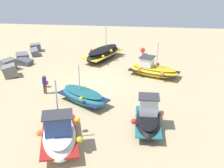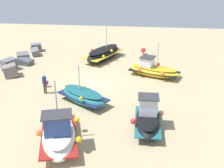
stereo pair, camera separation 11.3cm
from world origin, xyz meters
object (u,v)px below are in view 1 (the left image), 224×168
object	(u,v)px
fishing_boat_1	(153,70)
mooring_buoy_1	(46,83)
mooring_buoy_0	(143,50)
fishing_boat_0	(83,96)
fishing_boat_4	(103,54)
fishing_boat_2	(59,134)
fishing_boat_3	(148,119)
person_walking	(44,83)

from	to	relation	value
fishing_boat_1	mooring_buoy_1	bearing A→B (deg)	42.36
mooring_buoy_0	fishing_boat_0	bearing A→B (deg)	161.99
fishing_boat_4	fishing_boat_0	bearing A→B (deg)	24.77
fishing_boat_1	fishing_boat_2	bearing A→B (deg)	84.74
fishing_boat_1	mooring_buoy_0	size ratio (longest dim) A/B	6.65
fishing_boat_0	fishing_boat_3	world-z (taller)	fishing_boat_0
fishing_boat_4	person_walking	distance (m)	9.50
mooring_buoy_0	fishing_boat_2	bearing A→B (deg)	166.25
mooring_buoy_1	fishing_boat_2	bearing A→B (deg)	-156.04
person_walking	fishing_boat_1	bearing A→B (deg)	-34.69
fishing_boat_4	fishing_boat_1	bearing A→B (deg)	75.78
fishing_boat_1	person_walking	bearing A→B (deg)	49.94
fishing_boat_2	mooring_buoy_1	distance (m)	8.36
fishing_boat_3	fishing_boat_4	distance (m)	13.86
fishing_boat_1	fishing_boat_2	world-z (taller)	fishing_boat_2
fishing_boat_2	mooring_buoy_0	world-z (taller)	fishing_boat_2
fishing_boat_2	mooring_buoy_1	bearing A→B (deg)	-172.51
fishing_boat_2	mooring_buoy_0	size ratio (longest dim) A/B	6.61
person_walking	mooring_buoy_0	world-z (taller)	person_walking
fishing_boat_0	mooring_buoy_1	bearing A→B (deg)	179.20
fishing_boat_2	mooring_buoy_0	xyz separation A→B (m)	(17.74, -4.34, -0.24)
fishing_boat_3	fishing_boat_1	bearing A→B (deg)	-4.41
fishing_boat_0	fishing_boat_4	world-z (taller)	fishing_boat_4
fishing_boat_0	mooring_buoy_0	xyz separation A→B (m)	(12.62, -4.10, -0.09)
fishing_boat_2	fishing_boat_4	bearing A→B (deg)	162.68
fishing_boat_2	mooring_buoy_1	size ratio (longest dim) A/B	8.53
fishing_boat_0	mooring_buoy_0	distance (m)	13.27
fishing_boat_0	fishing_boat_2	size ratio (longest dim) A/B	0.88
mooring_buoy_1	fishing_boat_3	bearing A→B (deg)	-123.09
person_walking	mooring_buoy_1	world-z (taller)	person_walking
fishing_boat_1	mooring_buoy_1	xyz separation A→B (m)	(-3.53, 8.75, -0.20)
fishing_boat_4	mooring_buoy_1	size ratio (longest dim) A/B	10.13
fishing_boat_0	fishing_boat_1	size ratio (longest dim) A/B	0.87
mooring_buoy_0	fishing_boat_3	bearing A→B (deg)	-178.05
fishing_boat_4	fishing_boat_2	bearing A→B (deg)	23.85
fishing_boat_4	person_walking	size ratio (longest dim) A/B	3.62
fishing_boat_2	fishing_boat_3	bearing A→B (deg)	98.33
fishing_boat_3	fishing_boat_4	bearing A→B (deg)	18.33
fishing_boat_0	fishing_boat_1	distance (m)	7.92
fishing_boat_1	mooring_buoy_1	size ratio (longest dim) A/B	8.58
fishing_boat_1	fishing_boat_4	xyz separation A→B (m)	(4.15, 5.13, 0.09)
fishing_boat_0	fishing_boat_4	size ratio (longest dim) A/B	0.74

